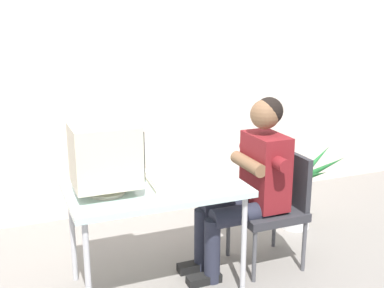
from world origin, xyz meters
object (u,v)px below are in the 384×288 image
keyboard (161,181)px  person_seated (251,179)px  crt_monitor (106,156)px  potted_plant (297,186)px  office_chair (274,203)px  desk (155,194)px

keyboard → person_seated: (0.66, -0.03, -0.07)m
crt_monitor → person_seated: person_seated is taller
crt_monitor → potted_plant: size_ratio=0.52×
crt_monitor → person_seated: size_ratio=0.35×
keyboard → potted_plant: size_ratio=0.49×
office_chair → potted_plant: 0.69m
keyboard → office_chair: 0.90m
desk → potted_plant: size_ratio=1.34×
desk → potted_plant: bearing=17.9°
office_chair → potted_plant: bearing=42.2°
keyboard → office_chair: office_chair is taller
desk → crt_monitor: size_ratio=2.59×
keyboard → office_chair: (0.86, -0.03, -0.27)m
desk → person_seated: 0.70m
person_seated → desk: bearing=179.7°
crt_monitor → office_chair: crt_monitor is taller
crt_monitor → keyboard: (0.36, 0.06, -0.23)m
potted_plant → keyboard: bearing=-162.5°
keyboard → potted_plant: potted_plant is taller
keyboard → person_seated: size_ratio=0.33×
crt_monitor → keyboard: size_ratio=1.07×
crt_monitor → desk: bearing=6.4°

